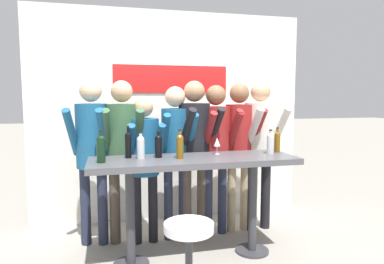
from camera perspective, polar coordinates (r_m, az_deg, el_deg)
The scene contains 20 objects.
ground_plane at distance 3.78m, azimuth 0.37°, elevation -20.28°, with size 40.00×40.00×0.00m, color gray.
back_wall at distance 4.67m, azimuth -3.53°, elevation 2.65°, with size 3.68×0.12×2.80m.
tasting_table at distance 3.48m, azimuth 0.38°, elevation -7.08°, with size 2.08×0.64×1.06m.
bar_stool at distance 2.89m, azimuth -0.53°, elevation -19.06°, with size 0.42×0.42×0.67m.
person_far_left at distance 3.92m, azimuth -16.35°, elevation -1.75°, with size 0.49×0.62×1.85m.
person_left at distance 3.89m, azimuth -11.47°, elevation -1.83°, with size 0.44×0.57×1.85m.
person_center_left at distance 3.87m, azimuth -7.97°, elevation -3.60°, with size 0.40×0.51×1.66m.
person_center at distance 3.93m, azimuth -2.75°, elevation -2.04°, with size 0.38×0.52×1.78m.
person_center_right at distance 3.98m, azimuth 0.44°, elevation -1.49°, with size 0.50×0.62×1.85m.
person_right at distance 4.07m, azimuth 4.01°, elevation -1.69°, with size 0.44×0.57×1.80m.
person_far_right at distance 4.21m, azimuth 7.86°, elevation -1.17°, with size 0.42×0.56×1.83m.
person_rightmost at distance 4.31m, azimuth 11.25°, elevation -1.10°, with size 0.47×0.59×1.85m.
wine_bottle_0 at distance 3.38m, azimuth -2.02°, elevation -2.22°, with size 0.07×0.07×0.29m.
wine_bottle_1 at distance 3.28m, azimuth -14.93°, elevation -2.51°, with size 0.08×0.08×0.31m.
wine_bottle_2 at distance 3.41m, azimuth -8.54°, elevation -2.34°, with size 0.08×0.08×0.27m.
wine_bottle_3 at distance 3.45m, azimuth -5.62°, elevation -2.17°, with size 0.07×0.07×0.27m.
wine_bottle_4 at distance 3.76m, azimuth 12.94°, elevation -1.68°, with size 0.08×0.08×0.26m.
wine_bottle_5 at distance 3.88m, azimuth 14.02°, elevation -1.43°, with size 0.06×0.06×0.28m.
wine_bottle_6 at distance 3.47m, azimuth -10.59°, elevation -1.92°, with size 0.06×0.06×0.32m.
wine_glass_0 at distance 3.65m, azimuth 4.20°, elevation -1.76°, with size 0.07×0.07×0.18m.
Camera 1 is at (-0.83, -3.29, 1.67)m, focal length 32.00 mm.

